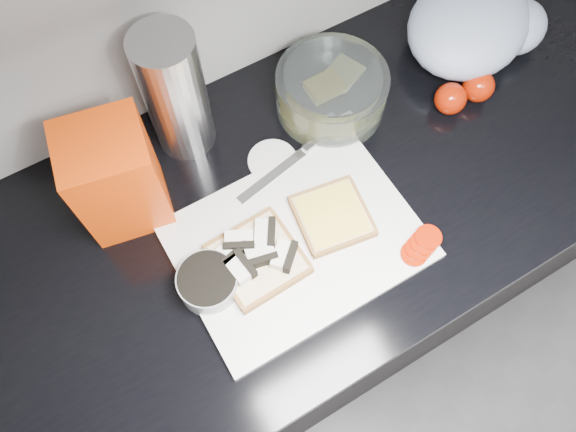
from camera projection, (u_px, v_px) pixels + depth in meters
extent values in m
cube|color=black|center=(327.00, 262.00, 1.44)|extent=(3.50, 0.60, 0.86)
cube|color=black|center=(342.00, 177.00, 1.03)|extent=(3.50, 0.64, 0.04)
cube|color=silver|center=(297.00, 241.00, 0.95)|extent=(0.40, 0.30, 0.01)
cube|color=beige|center=(258.00, 259.00, 0.92)|extent=(0.14, 0.14, 0.02)
cube|color=silver|center=(229.00, 250.00, 0.91)|extent=(0.05, 0.04, 0.02)
cube|color=black|center=(229.00, 250.00, 0.91)|extent=(0.05, 0.02, 0.02)
cube|color=silver|center=(239.00, 239.00, 0.91)|extent=(0.05, 0.05, 0.02)
cube|color=black|center=(239.00, 239.00, 0.91)|extent=(0.05, 0.03, 0.02)
cube|color=silver|center=(263.00, 233.00, 0.92)|extent=(0.05, 0.05, 0.02)
cube|color=black|center=(263.00, 233.00, 0.92)|extent=(0.04, 0.05, 0.02)
cube|color=silver|center=(238.00, 269.00, 0.89)|extent=(0.03, 0.05, 0.02)
cube|color=black|center=(238.00, 269.00, 0.89)|extent=(0.02, 0.05, 0.02)
cube|color=silver|center=(260.00, 253.00, 0.91)|extent=(0.05, 0.04, 0.02)
cube|color=black|center=(260.00, 253.00, 0.91)|extent=(0.05, 0.02, 0.02)
cube|color=silver|center=(282.00, 255.00, 0.90)|extent=(0.05, 0.05, 0.02)
cube|color=black|center=(282.00, 255.00, 0.90)|extent=(0.04, 0.04, 0.02)
cube|color=beige|center=(332.00, 216.00, 0.96)|extent=(0.13, 0.13, 0.02)
cube|color=yellow|center=(333.00, 214.00, 0.95)|extent=(0.12, 0.12, 0.00)
cylinder|color=#971803|center=(414.00, 254.00, 0.93)|extent=(0.06, 0.06, 0.01)
cylinder|color=#971803|center=(419.00, 248.00, 0.93)|extent=(0.05, 0.05, 0.01)
cylinder|color=#971803|center=(423.00, 243.00, 0.93)|extent=(0.05, 0.05, 0.01)
cylinder|color=#971803|center=(428.00, 237.00, 0.93)|extent=(0.05, 0.05, 0.01)
cube|color=#B2B2B6|center=(272.00, 176.00, 1.00)|extent=(0.15, 0.05, 0.00)
cube|color=#B2B2B6|center=(319.00, 139.00, 1.02)|extent=(0.07, 0.03, 0.01)
cylinder|color=gray|center=(208.00, 283.00, 0.90)|extent=(0.10, 0.10, 0.05)
cylinder|color=black|center=(207.00, 279.00, 0.88)|extent=(0.09, 0.09, 0.01)
cylinder|color=silver|center=(273.00, 161.00, 1.02)|extent=(0.09, 0.09, 0.01)
cylinder|color=silver|center=(331.00, 92.00, 1.04)|extent=(0.21, 0.21, 0.09)
cube|color=yellow|center=(323.00, 98.00, 1.04)|extent=(0.06, 0.05, 0.05)
cube|color=#DCDD84|center=(341.00, 88.00, 1.07)|extent=(0.09, 0.08, 0.02)
cube|color=#CD4203|center=(116.00, 178.00, 0.89)|extent=(0.15, 0.15, 0.21)
cylinder|color=#A7A7AC|center=(175.00, 94.00, 0.93)|extent=(0.11, 0.11, 0.25)
ellipsoid|color=#9DA6C2|center=(469.00, 24.00, 1.08)|extent=(0.35, 0.32, 0.12)
ellipsoid|color=#9DA6C2|center=(517.00, 27.00, 1.11)|extent=(0.17, 0.16, 0.09)
sphere|color=#971803|center=(450.00, 99.00, 1.05)|extent=(0.06, 0.06, 0.06)
sphere|color=#971803|center=(479.00, 86.00, 1.06)|extent=(0.06, 0.06, 0.06)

